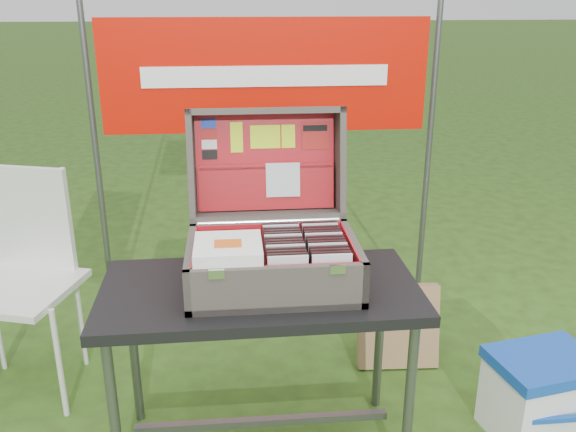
{
  "coord_description": "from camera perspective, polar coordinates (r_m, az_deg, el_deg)",
  "views": [
    {
      "loc": [
        -0.18,
        -1.93,
        1.68
      ],
      "look_at": [
        0.02,
        0.1,
        0.93
      ],
      "focal_mm": 38.0,
      "sensor_mm": 36.0,
      "label": 1
    }
  ],
  "objects": [
    {
      "name": "suitcase_base_wall_front",
      "position": [
        1.97,
        -0.99,
        -6.93
      ],
      "size": [
        0.6,
        0.02,
        0.16
      ],
      "primitive_type": "cube",
      "color": "#484038",
      "rests_on": "table_top"
    },
    {
      "name": "suitcase_liner_wall_front",
      "position": [
        1.98,
        -1.02,
        -6.43
      ],
      "size": [
        0.55,
        0.01,
        0.14
      ],
      "primitive_type": "cube",
      "color": "red",
      "rests_on": "suitcase_base_bottom"
    },
    {
      "name": "suitcase_pocket_edge",
      "position": [
        2.39,
        -2.06,
        4.67
      ],
      "size": [
        0.52,
        0.02,
        0.02
      ],
      "primitive_type": "cube",
      "rotation": [
        -1.74,
        0.0,
        0.0
      ],
      "color": "maroon",
      "rests_on": "suitcase_lid_pocket"
    },
    {
      "name": "cd_right_13",
      "position": [
        2.28,
        2.88,
        -2.29
      ],
      "size": [
        0.13,
        0.01,
        0.15
      ],
      "primitive_type": "cube",
      "color": "black",
      "rests_on": "suitcase_liner_floor"
    },
    {
      "name": "suitcase_lid_rim_near",
      "position": [
        2.39,
        -1.92,
        0.13
      ],
      "size": [
        0.6,
        0.16,
        0.05
      ],
      "primitive_type": "cube",
      "rotation": [
        -1.74,
        0.0,
        0.0
      ],
      "color": "#484038",
      "rests_on": "suitcase_lid_back"
    },
    {
      "name": "cd_right_7",
      "position": [
        2.16,
        3.41,
        -3.7
      ],
      "size": [
        0.13,
        0.01,
        0.15
      ],
      "primitive_type": "cube",
      "color": "black",
      "rests_on": "suitcase_liner_floor"
    },
    {
      "name": "suitcase",
      "position": [
        2.13,
        -1.56,
        1.16
      ],
      "size": [
        0.6,
        0.59,
        0.57
      ],
      "primitive_type": null,
      "color": "#484038",
      "rests_on": "table"
    },
    {
      "name": "lid_sticker_cc_b",
      "position": [
        2.4,
        -7.41,
        7.61
      ],
      "size": [
        0.06,
        0.01,
        0.04
      ],
      "primitive_type": "cube",
      "rotation": [
        -1.74,
        0.0,
        0.0
      ],
      "color": "#A51813",
      "rests_on": "suitcase_lid_liner"
    },
    {
      "name": "suitcase_lid_rim_left",
      "position": [
        2.36,
        -9.0,
        4.71
      ],
      "size": [
        0.02,
        0.23,
        0.45
      ],
      "primitive_type": "cube",
      "rotation": [
        -1.74,
        0.0,
        0.0
      ],
      "color": "#484038",
      "rests_on": "suitcase_lid_back"
    },
    {
      "name": "cd_right_5",
      "position": [
        2.11,
        3.6,
        -4.21
      ],
      "size": [
        0.13,
        0.01,
        0.15
      ],
      "primitive_type": "cube",
      "color": "black",
      "rests_on": "suitcase_liner_floor"
    },
    {
      "name": "cd_right_2",
      "position": [
        2.05,
        3.9,
        -5.02
      ],
      "size": [
        0.13,
        0.01,
        0.15
      ],
      "primitive_type": "cube",
      "color": "black",
      "rests_on": "suitcase_liner_floor"
    },
    {
      "name": "suitcase_hinge",
      "position": [
        2.31,
        -1.79,
        -0.51
      ],
      "size": [
        0.54,
        0.02,
        0.02
      ],
      "primitive_type": "cylinder",
      "rotation": [
        0.0,
        1.57,
        0.0
      ],
      "color": "silver",
      "rests_on": "suitcase_base_wall_back"
    },
    {
      "name": "cd_left_8",
      "position": [
        2.16,
        -0.46,
        -3.6
      ],
      "size": [
        0.13,
        0.01,
        0.15
      ],
      "primitive_type": "cube",
      "color": "silver",
      "rests_on": "suitcase_liner_floor"
    },
    {
      "name": "suitcase_latch_right",
      "position": [
        1.95,
        4.68,
        -4.99
      ],
      "size": [
        0.05,
        0.01,
        0.03
      ],
      "primitive_type": "cube",
      "color": "silver",
      "rests_on": "suitcase_base_wall_front"
    },
    {
      "name": "cd_left_9",
      "position": [
        2.18,
        -0.52,
        -3.36
      ],
      "size": [
        0.13,
        0.01,
        0.15
      ],
      "primitive_type": "cube",
      "color": "black",
      "rests_on": "suitcase_liner_floor"
    },
    {
      "name": "cd_right_11",
      "position": [
        2.24,
        3.05,
        -2.74
      ],
      "size": [
        0.13,
        0.01,
        0.15
      ],
      "primitive_type": "cube",
      "color": "black",
      "rests_on": "suitcase_liner_floor"
    },
    {
      "name": "banner_text",
      "position": [
        3.03,
        -2.07,
        12.94
      ],
      "size": [
        1.2,
        0.0,
        0.1
      ],
      "primitive_type": "cube",
      "color": "white",
      "rests_on": "banner"
    },
    {
      "name": "suitcase_liner_wall_left",
      "position": [
        2.14,
        -8.7,
        -4.45
      ],
      "size": [
        0.01,
        0.38,
        0.14
      ],
      "primitive_type": "cube",
      "color": "red",
      "rests_on": "suitcase_base_bottom"
    },
    {
      "name": "cooler_handle",
      "position": [
        2.59,
        24.28,
        -16.94
      ],
      "size": [
        0.24,
        0.02,
        0.02
      ],
      "primitive_type": "cube",
      "color": "#1141A5",
      "rests_on": "cooler_body"
    },
    {
      "name": "cardboard_box",
      "position": [
        2.97,
        10.26,
        -10.1
      ],
      "size": [
        0.39,
        0.16,
        0.4
      ],
      "primitive_type": "cube",
      "rotation": [
        -0.21,
        0.0,
        -0.05
      ],
      "color": "#926943",
      "rests_on": "ground"
    },
    {
      "name": "chair",
      "position": [
        2.83,
        -23.99,
        -6.52
      ],
      "size": [
        0.57,
        0.6,
        0.98
      ],
      "primitive_type": null,
      "rotation": [
        0.0,
        0.0,
        -0.29
      ],
      "color": "silver",
      "rests_on": "ground"
    },
    {
      "name": "songbook_1",
      "position": [
        2.04,
        -5.61,
        -3.34
      ],
      "size": [
        0.22,
        0.22,
        0.0
      ],
      "primitive_type": "cube",
      "color": "white",
      "rests_on": "suitcase_base_wall_front"
    },
    {
      "name": "chair_upright_right",
      "position": [
        2.87,
        -19.85,
        -0.25
      ],
      "size": [
        0.02,
        0.02,
        0.47
      ],
      "primitive_type": "cylinder",
      "color": "silver",
      "rests_on": "chair_seat"
    },
    {
      "name": "cd_right_10",
      "position": [
        2.22,
        3.14,
        -2.97
      ],
      "size": [
        0.13,
        0.01,
        0.15
      ],
      "primitive_type": "cube",
      "color": "black",
      "rests_on": "suitcase_liner_floor"
    },
    {
      "name": "songbook_5",
      "position": [
        2.03,
        -5.63,
        -2.82
      ],
      "size": [
        0.22,
        0.22,
        0.0
      ],
      "primitive_type": "cube",
      "color": "white",
      "rests_on": "suitcase_base_wall_front"
    },
    {
      "name": "suitcase_lid_rim_far",
      "position": [
        2.35,
        -2.13,
        9.83
      ],
      "size": [
        0.6,
        0.16,
        0.05
      ],
      "primitive_type": "cube",
      "rotation": [
        -1.74,
        0.0,
        0.0
      ],
      "color": "#484038",
      "rests_on": "suitcase_lid_back"
    },
    {
      "name": "cd_left_10",
      "position": [
        2.21,
        -0.57,
        -3.12
      ],
      "size": [
        0.13,
        0.01,
        0.15
      ],
      "primitive_type": "cube",
      "color": "black",
      "rests_on": "suitcase_liner_floor"
    },
    {
      "name": "lid_sticker_cc_c",
      "position": [
        2.4,
        -7.37,
        6.66
      ],
      "size": [
        0.06,
        0.01,
        0.04
      ],
      "primitive_type": "cube",
      "rotation": [
        -1.74,
        0.0,
        0.0
      ],
      "color": "white",
      "rests_on": "suitcase_lid_liner"
    },
    {
      "name": "cd_right_9",
      "position": [
        2.2,
        3.23,
        -3.21
      ],
      "size": [
        0.13,
        0.01,
        0.15
      ],
      "primitive_type": "cube",
      "color": "black",
      "rests_on": "suitcase_liner_floor"
    },
    {
      "name": "suitcase_base_wall_back",
      "position": [
        2.33,
        -1.75,
        -2.45
      ],
      "size": [
        0.6,
        0.02,
        0.16
      ],
      "primitive_type": "cube",
      "color": "#484038",
      "rests_on": "table_top"
    },
    {
      "name": "songbook_4",
      "position": [
        2.03,
        -5.63,
        -2.95
      ],
      "size": [
        0.22,
        0.22,
        0.0
      ],
      "primitive_type": "cube",
      "color": "white",
      "rests_on": "suitcase_base_wall_front"
    },
    {
      "name": "cooler",
      "position": [
        2.71,
        22.57,
        -15.25
      ],
      "size": [
        0.45,
        0.38,
        0.35
      ],
      "primitive_type": null,
      "rotation": [
        0.0,
        0.0,
        0.19
      ],
      "color": "white",
      "rests_on": "ground"
    },
    {
      "name": "cd_right_4",
      "position": [
        2.09,
        3.7,
        -4.48
      ],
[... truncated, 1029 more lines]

